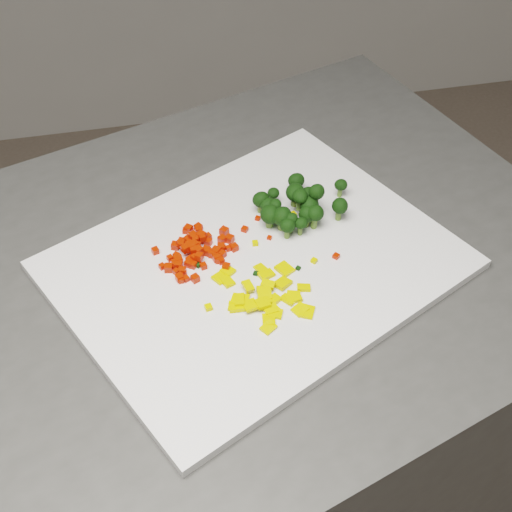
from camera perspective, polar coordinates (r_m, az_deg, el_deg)
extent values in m
cube|color=#3F3F3D|center=(1.33, -2.63, -14.54)|extent=(1.21, 1.02, 0.90)
cube|color=white|center=(0.97, 0.00, -0.70)|extent=(0.62, 0.57, 0.01)
cube|color=red|center=(0.96, -3.06, -0.14)|extent=(0.01, 0.01, 0.01)
cube|color=red|center=(0.96, -6.21, -0.72)|extent=(0.01, 0.01, 0.01)
cube|color=red|center=(0.96, -4.85, 0.61)|extent=(0.01, 0.01, 0.01)
cube|color=red|center=(0.97, -5.40, 0.69)|extent=(0.01, 0.01, 0.01)
cube|color=red|center=(0.94, -6.02, -1.94)|extent=(0.01, 0.01, 0.01)
cube|color=red|center=(0.95, -5.07, -0.71)|extent=(0.01, 0.01, 0.01)
cube|color=red|center=(0.95, -4.57, -0.04)|extent=(0.01, 0.01, 0.01)
cube|color=red|center=(0.98, -6.03, 1.05)|extent=(0.01, 0.01, 0.01)
cube|color=red|center=(1.00, -5.44, 2.17)|extent=(0.01, 0.01, 0.01)
cube|color=red|center=(0.96, -4.63, 0.44)|extent=(0.01, 0.01, 0.01)
cube|color=red|center=(1.00, -5.69, 2.02)|extent=(0.01, 0.01, 0.01)
cube|color=red|center=(0.99, -5.47, 1.30)|extent=(0.01, 0.01, 0.01)
cube|color=red|center=(0.94, -6.14, -1.68)|extent=(0.01, 0.01, 0.01)
cube|color=red|center=(0.98, -3.85, 1.12)|extent=(0.01, 0.01, 0.01)
cube|color=red|center=(0.98, -5.34, 0.88)|extent=(0.01, 0.01, 0.01)
cube|color=red|center=(0.98, -2.82, 0.70)|extent=(0.01, 0.01, 0.01)
cube|color=red|center=(0.98, -4.86, 1.34)|extent=(0.01, 0.01, 0.01)
cube|color=red|center=(0.96, -6.47, -0.60)|extent=(0.01, 0.01, 0.01)
cube|color=red|center=(0.99, -3.88, 1.55)|extent=(0.01, 0.01, 0.01)
cube|color=red|center=(0.96, -5.41, -0.59)|extent=(0.01, 0.01, 0.01)
cube|color=red|center=(0.97, -1.75, 0.69)|extent=(0.01, 0.01, 0.01)
cube|color=red|center=(1.00, -2.56, 2.00)|extent=(0.01, 0.01, 0.01)
cube|color=red|center=(0.96, -6.25, -0.32)|extent=(0.01, 0.01, 0.01)
cube|color=red|center=(0.95, -2.39, -0.88)|extent=(0.01, 0.01, 0.01)
cube|color=red|center=(0.94, -6.15, -1.76)|extent=(0.01, 0.01, 0.01)
cube|color=red|center=(1.00, -4.61, 2.10)|extent=(0.01, 0.01, 0.01)
cube|color=red|center=(0.98, -2.22, 0.62)|extent=(0.01, 0.01, 0.01)
cube|color=red|center=(0.99, -5.98, 1.16)|extent=(0.01, 0.01, 0.01)
cube|color=red|center=(0.98, -8.07, 0.42)|extent=(0.01, 0.01, 0.01)
cube|color=red|center=(0.97, -4.00, 0.40)|extent=(0.01, 0.01, 0.01)
cube|color=red|center=(0.96, -3.20, -0.14)|extent=(0.01, 0.01, 0.01)
cube|color=red|center=(0.95, -5.82, -1.34)|extent=(0.01, 0.01, 0.01)
cube|color=red|center=(0.97, -6.90, -0.17)|extent=(0.01, 0.01, 0.01)
cube|color=red|center=(1.00, -5.11, 1.66)|extent=(0.01, 0.01, 0.01)
cube|color=red|center=(0.95, -7.02, -0.95)|extent=(0.01, 0.01, 0.01)
cube|color=red|center=(0.96, -5.27, -0.34)|extent=(0.01, 0.01, 0.01)
cube|color=red|center=(0.96, -3.00, -0.32)|extent=(0.01, 0.01, 0.01)
cube|color=red|center=(0.98, -2.66, 0.66)|extent=(0.01, 0.01, 0.01)
cube|color=red|center=(0.95, -6.40, -1.27)|extent=(0.01, 0.01, 0.01)
cube|color=red|center=(0.96, -7.53, -0.83)|extent=(0.01, 0.01, 0.01)
cube|color=red|center=(0.97, -3.50, 0.20)|extent=(0.01, 0.01, 0.01)
cube|color=red|center=(0.97, -6.40, 0.05)|extent=(0.01, 0.01, 0.01)
cube|color=red|center=(0.97, -3.23, 0.37)|extent=(0.02, 0.02, 0.01)
cube|color=red|center=(0.98, -4.40, 1.61)|extent=(0.02, 0.02, 0.01)
cube|color=red|center=(0.96, -5.71, 0.58)|extent=(0.01, 0.01, 0.01)
cube|color=red|center=(0.98, -5.06, 1.59)|extent=(0.01, 0.01, 0.01)
cube|color=red|center=(0.99, -4.43, 1.34)|extent=(0.01, 0.01, 0.01)
cube|color=red|center=(0.95, -4.22, -0.81)|extent=(0.01, 0.01, 0.01)
cube|color=red|center=(0.96, -4.83, 0.44)|extent=(0.01, 0.01, 0.01)
cube|color=red|center=(0.97, -6.01, 0.92)|extent=(0.01, 0.01, 0.01)
cube|color=red|center=(0.99, -2.72, 1.34)|extent=(0.01, 0.01, 0.01)
cube|color=red|center=(0.94, -4.89, -1.80)|extent=(0.01, 0.01, 0.01)
cube|color=red|center=(0.98, -4.31, 1.47)|extent=(0.01, 0.01, 0.01)
cube|color=red|center=(0.94, -5.62, -1.82)|extent=(0.01, 0.01, 0.01)
cube|color=red|center=(0.97, -5.35, 0.91)|extent=(0.01, 0.01, 0.01)
cube|color=red|center=(0.96, -4.98, -0.10)|extent=(0.01, 0.01, 0.01)
cube|color=red|center=(0.98, -5.07, 0.46)|extent=(0.01, 0.01, 0.01)
cube|color=red|center=(0.97, -2.70, 0.15)|extent=(0.01, 0.01, 0.01)
cube|color=red|center=(1.01, -4.64, 2.31)|extent=(0.01, 0.01, 0.01)
cube|color=red|center=(0.96, -5.00, 0.46)|extent=(0.01, 0.01, 0.01)
cube|color=red|center=(0.97, -5.01, 0.87)|extent=(0.01, 0.01, 0.01)
cube|color=red|center=(0.97, -4.64, 0.29)|extent=(0.02, 0.02, 0.01)
cube|color=red|center=(0.96, -6.59, -0.79)|extent=(0.01, 0.01, 0.01)
cube|color=red|center=(0.95, -5.93, -1.19)|extent=(0.01, 0.01, 0.01)
cube|color=red|center=(0.98, -6.48, 0.83)|extent=(0.01, 0.01, 0.01)
cube|color=red|center=(0.97, -4.81, 0.78)|extent=(0.01, 0.01, 0.01)
cube|color=red|center=(0.96, -2.80, -0.39)|extent=(0.01, 0.01, 0.01)
cube|color=red|center=(0.99, -5.05, 1.41)|extent=(0.01, 0.01, 0.01)
cube|color=red|center=(0.99, -2.12, 1.37)|extent=(0.01, 0.01, 0.01)
cube|color=yellow|center=(0.91, -1.73, -4.04)|extent=(0.02, 0.02, 0.01)
cube|color=yellow|center=(0.91, 1.48, -3.48)|extent=(0.02, 0.02, 0.01)
cube|color=yellow|center=(0.90, -0.46, -3.95)|extent=(0.02, 0.02, 0.01)
cube|color=yellow|center=(0.94, -2.90, -1.78)|extent=(0.02, 0.02, 0.01)
cube|color=yellow|center=(0.91, -1.28, -3.53)|extent=(0.03, 0.03, 0.01)
cube|color=yellow|center=(0.91, 2.59, -3.50)|extent=(0.02, 0.02, 0.01)
cube|color=yellow|center=(0.95, 0.41, -1.03)|extent=(0.02, 0.02, 0.01)
cube|color=yellow|center=(0.93, 3.84, -2.54)|extent=(0.02, 0.02, 0.01)
cube|color=yellow|center=(0.91, 3.03, -3.39)|extent=(0.02, 0.02, 0.01)
cube|color=yellow|center=(0.93, 2.14, -2.19)|extent=(0.03, 0.03, 0.01)
cube|color=yellow|center=(0.90, 1.12, -4.13)|extent=(0.02, 0.02, 0.01)
cube|color=yellow|center=(0.95, 2.31, -1.05)|extent=(0.03, 0.03, 0.01)
cube|color=yellow|center=(0.90, 1.58, -4.62)|extent=(0.02, 0.02, 0.00)
cube|color=yellow|center=(0.90, 0.71, -3.67)|extent=(0.02, 0.02, 0.01)
cube|color=yellow|center=(0.90, 4.10, -4.47)|extent=(0.03, 0.03, 0.01)
cube|color=yellow|center=(0.88, 1.00, -5.75)|extent=(0.02, 0.02, 0.01)
cube|color=yellow|center=(0.92, 0.96, -2.26)|extent=(0.02, 0.02, 0.01)
cube|color=yellow|center=(0.90, 1.35, -4.40)|extent=(0.02, 0.03, 0.01)
cube|color=yellow|center=(0.93, -2.35, -2.01)|extent=(0.02, 0.03, 0.01)
cube|color=yellow|center=(0.90, -1.56, -4.11)|extent=(0.02, 0.02, 0.01)
cube|color=yellow|center=(0.91, -1.31, -3.51)|extent=(0.02, 0.02, 0.01)
cube|color=yellow|center=(0.95, -2.26, -1.20)|extent=(0.02, 0.02, 0.00)
cube|color=yellow|center=(0.89, 1.02, -5.15)|extent=(0.02, 0.02, 0.01)
cube|color=yellow|center=(0.92, 3.00, -3.21)|extent=(0.02, 0.02, 0.01)
cube|color=yellow|center=(0.91, 0.65, -2.98)|extent=(0.02, 0.02, 0.01)
cube|color=yellow|center=(0.90, 0.53, -3.80)|extent=(0.02, 0.02, 0.01)
cube|color=yellow|center=(0.90, 3.53, -4.33)|extent=(0.02, 0.02, 0.01)
cube|color=yellow|center=(0.94, 0.83, -1.50)|extent=(0.02, 0.02, 0.01)
cube|color=yellow|center=(0.92, -0.64, -2.42)|extent=(0.02, 0.02, 0.01)
cube|color=red|center=(0.97, 6.43, -0.01)|extent=(0.01, 0.01, 0.01)
cube|color=black|center=(0.96, -4.67, -0.68)|extent=(0.01, 0.01, 0.01)
cube|color=yellow|center=(0.92, 3.08, -3.00)|extent=(0.01, 0.01, 0.00)
cube|color=yellow|center=(0.90, -3.83, -4.12)|extent=(0.01, 0.01, 0.01)
cube|color=black|center=(0.94, -0.03, -1.40)|extent=(0.01, 0.01, 0.00)
cube|color=yellow|center=(0.96, 4.66, -0.37)|extent=(0.01, 0.01, 0.01)
cube|color=red|center=(1.00, -0.91, 2.16)|extent=(0.01, 0.01, 0.01)
cube|color=black|center=(0.95, 3.39, -0.97)|extent=(0.01, 0.01, 0.00)
cube|color=red|center=(0.99, 1.08, 1.48)|extent=(0.01, 0.01, 0.00)
cube|color=yellow|center=(1.03, 2.97, 3.33)|extent=(0.01, 0.01, 0.01)
cube|color=yellow|center=(0.98, -0.07, 1.04)|extent=(0.01, 0.01, 0.01)
cube|color=red|center=(1.02, 0.14, 3.04)|extent=(0.01, 0.01, 0.00)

